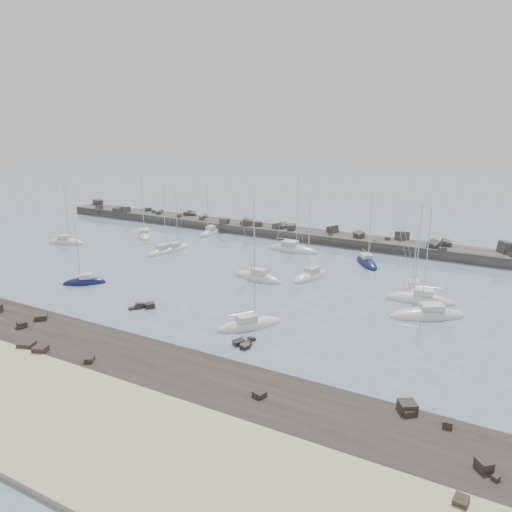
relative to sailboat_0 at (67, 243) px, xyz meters
The scene contains 20 objects.
ground 43.01m from the sailboat_0, 14.96° to the right, with size 400.00×400.00×0.00m, color slate.
sand_strip 59.87m from the sailboat_0, 46.05° to the right, with size 140.00×14.00×1.00m, color #C2B486.
rock_shelf 53.12m from the sailboat_0, 38.53° to the right, with size 140.00×12.32×1.86m.
rock_cluster_near 42.03m from the sailboat_0, 27.80° to the right, with size 3.06×3.03×1.42m.
rock_cluster_far 59.55m from the sailboat_0, 22.62° to the right, with size 2.57×3.37×1.12m.
breakwater 43.40m from the sailboat_0, 38.32° to the left, with size 115.00×7.43×5.25m.
sailboat_0 is the anchor object (origin of this frame).
sailboat_1 21.85m from the sailboat_0, 11.90° to the left, with size 3.08×8.61×13.36m.
sailboat_2 27.75m from the sailboat_0, 35.84° to the right, with size 6.32×5.63×10.54m.
sailboat_3 23.51m from the sailboat_0, 17.00° to the left, with size 2.89×7.73×12.04m.
sailboat_4 46.02m from the sailboat_0, 21.63° to the left, with size 10.53×3.62×16.41m.
sailboat_5 45.08m from the sailboat_0, ahead, with size 9.00×3.64×13.96m.
sailboat_6 52.29m from the sailboat_0, ahead, with size 4.47×8.85×13.49m.
sailboat_7 56.03m from the sailboat_0, 18.82° to the right, with size 7.25×8.45×13.54m.
sailboat_8 59.91m from the sailboat_0, 14.85° to the left, with size 6.95×8.51×13.51m.
sailboat_9 69.82m from the sailboat_0, ahead, with size 9.69×4.30×14.91m.
sailboat_10 68.19m from the sailboat_0, ahead, with size 4.16×7.18×11.03m.
sailboat_11 71.96m from the sailboat_0, ahead, with size 10.16×7.92×15.70m.
sailboat_13 15.91m from the sailboat_0, 53.70° to the left, with size 8.18×8.63×14.32m.
sailboat_14 29.68m from the sailboat_0, 44.82° to the left, with size 2.27×7.08×11.49m.
Camera 1 is at (39.69, -56.72, 25.41)m, focal length 35.00 mm.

